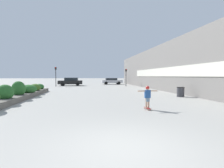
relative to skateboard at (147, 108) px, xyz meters
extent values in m
plane|color=#A3A099|center=(-2.33, -4.86, -0.07)|extent=(300.00, 300.00, 0.00)
cube|color=gray|center=(6.24, 11.69, 2.85)|extent=(0.60, 43.58, 5.83)
cube|color=silver|center=(5.90, 9.64, 2.24)|extent=(0.06, 24.77, 1.05)
cube|color=#605B54|center=(-8.49, 6.20, 0.12)|extent=(1.30, 13.10, 0.38)
ellipsoid|color=#286028|center=(-8.51, 3.04, 0.70)|extent=(1.04, 1.04, 1.03)
ellipsoid|color=#286028|center=(-8.54, 5.41, 0.76)|extent=(1.03, 0.93, 1.20)
ellipsoid|color=#286028|center=(-8.40, 7.21, 0.61)|extent=(1.40, 1.64, 0.78)
ellipsoid|color=#3D6623|center=(-8.42, 9.35, 0.60)|extent=(1.08, 1.22, 0.76)
ellipsoid|color=#286028|center=(-8.53, 11.45, 0.56)|extent=(0.96, 1.06, 0.66)
cube|color=maroon|center=(0.00, 0.00, 0.02)|extent=(0.22, 0.68, 0.01)
cylinder|color=beige|center=(-0.09, 0.23, -0.04)|extent=(0.06, 0.05, 0.05)
cylinder|color=beige|center=(0.07, 0.24, -0.04)|extent=(0.06, 0.05, 0.05)
cylinder|color=beige|center=(-0.07, -0.24, -0.04)|extent=(0.06, 0.05, 0.05)
cylinder|color=beige|center=(0.09, -0.23, -0.04)|extent=(0.06, 0.05, 0.05)
cylinder|color=tan|center=(-0.07, 0.00, 0.30)|extent=(0.10, 0.10, 0.55)
cylinder|color=tan|center=(0.07, 0.00, 0.30)|extent=(0.10, 0.10, 0.55)
cube|color=slate|center=(0.00, 0.00, 0.47)|extent=(0.20, 0.17, 0.20)
cube|color=#234C8C|center=(0.00, 0.00, 0.78)|extent=(0.32, 0.17, 0.43)
cylinder|color=tan|center=(-0.36, -0.02, 0.95)|extent=(0.41, 0.09, 0.07)
cylinder|color=tan|center=(0.36, 0.02, 0.95)|extent=(0.41, 0.09, 0.07)
sphere|color=tan|center=(0.00, 0.00, 1.09)|extent=(0.18, 0.18, 0.18)
sphere|color=red|center=(0.00, 0.00, 1.12)|extent=(0.21, 0.21, 0.21)
cylinder|color=#38383D|center=(4.92, 5.24, 0.34)|extent=(0.64, 0.64, 0.81)
cylinder|color=black|center=(4.92, 5.24, 0.77)|extent=(0.67, 0.67, 0.05)
cube|color=black|center=(-6.36, 24.97, 0.57)|extent=(4.49, 1.85, 0.67)
cube|color=black|center=(-6.18, 24.97, 1.18)|extent=(2.47, 1.63, 0.55)
cylinder|color=black|center=(-7.75, 24.09, 0.23)|extent=(0.60, 0.22, 0.60)
cylinder|color=black|center=(-7.75, 25.85, 0.23)|extent=(0.60, 0.22, 0.60)
cylinder|color=black|center=(-4.97, 24.09, 0.23)|extent=(0.60, 0.22, 0.60)
cylinder|color=black|center=(-4.97, 25.85, 0.23)|extent=(0.60, 0.22, 0.60)
cube|color=navy|center=(14.48, 28.75, 0.61)|extent=(4.56, 1.82, 0.74)
cube|color=black|center=(14.30, 28.75, 1.23)|extent=(2.51, 1.60, 0.50)
cylinder|color=black|center=(15.89, 29.62, 0.24)|extent=(0.62, 0.22, 0.62)
cylinder|color=black|center=(15.89, 27.88, 0.24)|extent=(0.62, 0.22, 0.62)
cylinder|color=black|center=(13.07, 29.62, 0.24)|extent=(0.62, 0.22, 0.62)
cylinder|color=black|center=(13.07, 27.88, 0.24)|extent=(0.62, 0.22, 0.62)
cube|color=#BCBCC1|center=(2.27, 29.18, 0.56)|extent=(4.50, 1.82, 0.61)
cube|color=black|center=(2.09, 29.18, 1.09)|extent=(2.48, 1.60, 0.45)
cylinder|color=black|center=(3.67, 30.04, 0.26)|extent=(0.65, 0.22, 0.65)
cylinder|color=black|center=(3.67, 28.31, 0.26)|extent=(0.65, 0.22, 0.65)
cylinder|color=black|center=(0.88, 30.04, 0.26)|extent=(0.65, 0.22, 0.65)
cylinder|color=black|center=(0.88, 28.31, 0.26)|extent=(0.65, 0.22, 0.65)
cylinder|color=black|center=(-8.52, 21.89, 1.39)|extent=(0.11, 0.11, 2.92)
cube|color=black|center=(-8.52, 21.89, 3.08)|extent=(0.28, 0.20, 0.45)
sphere|color=red|center=(-8.52, 21.77, 3.23)|extent=(0.15, 0.15, 0.15)
sphere|color=#2D2823|center=(-8.52, 21.77, 3.08)|extent=(0.15, 0.15, 0.15)
sphere|color=#2D2823|center=(-8.52, 21.77, 2.93)|extent=(0.15, 0.15, 0.15)
cylinder|color=black|center=(3.82, 22.02, 1.26)|extent=(0.11, 0.11, 2.66)
cube|color=black|center=(3.82, 22.02, 2.82)|extent=(0.28, 0.20, 0.45)
sphere|color=red|center=(3.82, 21.90, 2.97)|extent=(0.15, 0.15, 0.15)
sphere|color=#2D2823|center=(3.82, 21.90, 2.82)|extent=(0.15, 0.15, 0.15)
sphere|color=#2D2823|center=(3.82, 21.90, 2.67)|extent=(0.15, 0.15, 0.15)
camera|label=1|loc=(-3.27, -9.08, 1.75)|focal=28.00mm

